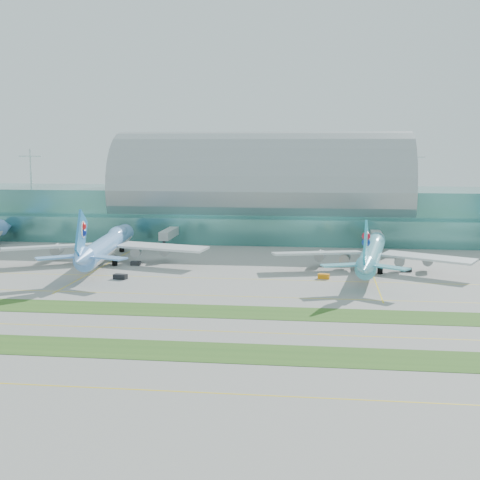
# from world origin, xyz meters

# --- Properties ---
(ground) EXTENTS (700.00, 700.00, 0.00)m
(ground) POSITION_xyz_m (0.00, 0.00, 0.00)
(ground) COLOR gray
(ground) RESTS_ON ground
(terminal) EXTENTS (340.00, 69.10, 36.00)m
(terminal) POSITION_xyz_m (0.01, 128.79, 14.23)
(terminal) COLOR #3D7A75
(terminal) RESTS_ON ground
(grass_strip_near) EXTENTS (420.00, 12.00, 0.08)m
(grass_strip_near) POSITION_xyz_m (0.00, -28.00, 0.04)
(grass_strip_near) COLOR #2D591E
(grass_strip_near) RESTS_ON ground
(grass_strip_far) EXTENTS (420.00, 12.00, 0.08)m
(grass_strip_far) POSITION_xyz_m (0.00, 2.00, 0.04)
(grass_strip_far) COLOR #2D591E
(grass_strip_far) RESTS_ON ground
(taxiline_a) EXTENTS (420.00, 0.35, 0.01)m
(taxiline_a) POSITION_xyz_m (0.00, -48.00, 0.01)
(taxiline_a) COLOR yellow
(taxiline_a) RESTS_ON ground
(taxiline_b) EXTENTS (420.00, 0.35, 0.01)m
(taxiline_b) POSITION_xyz_m (0.00, -14.00, 0.01)
(taxiline_b) COLOR yellow
(taxiline_b) RESTS_ON ground
(taxiline_c) EXTENTS (420.00, 0.35, 0.01)m
(taxiline_c) POSITION_xyz_m (0.00, 18.00, 0.01)
(taxiline_c) COLOR yellow
(taxiline_c) RESTS_ON ground
(taxiline_d) EXTENTS (420.00, 0.35, 0.01)m
(taxiline_d) POSITION_xyz_m (0.00, 40.00, 0.01)
(taxiline_d) COLOR yellow
(taxiline_d) RESTS_ON ground
(airliner_b) EXTENTS (65.62, 74.91, 20.62)m
(airliner_b) POSITION_xyz_m (-43.36, 60.02, 6.36)
(airliner_b) COLOR #6DA6F0
(airliner_b) RESTS_ON ground
(airliner_c) EXTENTS (59.75, 68.31, 18.81)m
(airliner_c) POSITION_xyz_m (39.79, 56.90, 5.80)
(airliner_c) COLOR #5EB9D0
(airliner_c) RESTS_ON ground
(gse_c) EXTENTS (4.06, 2.70, 1.44)m
(gse_c) POSITION_xyz_m (-31.75, 35.44, 0.72)
(gse_c) COLOR black
(gse_c) RESTS_ON ground
(gse_d) EXTENTS (3.06, 1.98, 1.33)m
(gse_d) POSITION_xyz_m (-33.47, 57.10, 0.67)
(gse_d) COLOR black
(gse_d) RESTS_ON ground
(gse_e) EXTENTS (3.44, 2.25, 1.42)m
(gse_e) POSITION_xyz_m (25.46, 43.04, 0.71)
(gse_e) COLOR orange
(gse_e) RESTS_ON ground
(gse_f) EXTENTS (3.24, 1.60, 1.19)m
(gse_f) POSITION_xyz_m (50.12, 57.34, 0.59)
(gse_f) COLOR black
(gse_f) RESTS_ON ground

